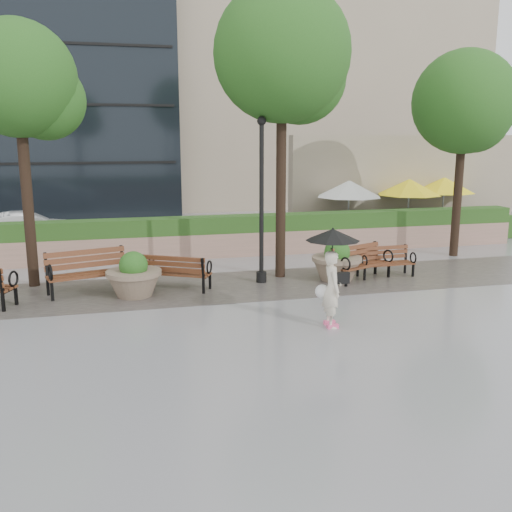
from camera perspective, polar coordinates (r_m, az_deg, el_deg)
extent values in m
plane|color=gray|center=(12.44, -2.86, -6.72)|extent=(100.00, 100.00, 0.00)
cube|color=#383330|center=(15.27, -5.03, -3.18)|extent=(28.00, 3.20, 0.01)
cube|color=tan|center=(19.05, -6.92, 1.03)|extent=(24.00, 0.80, 0.80)
cube|color=#234918|center=(18.93, -6.97, 3.04)|extent=(24.00, 0.75, 0.55)
cube|color=tan|center=(24.63, 14.71, 6.96)|extent=(10.00, 0.60, 4.00)
cube|color=#234918|center=(22.67, 16.02, 2.53)|extent=(8.00, 0.50, 0.90)
cube|color=black|center=(23.03, -8.12, 1.89)|extent=(40.00, 7.00, 0.00)
cube|color=tan|center=(37.16, 5.93, 21.22)|extent=(18.00, 10.00, 20.00)
torus|color=black|center=(14.65, -23.10, -2.11)|extent=(0.20, 0.39, 0.40)
cube|color=brown|center=(15.18, -16.35, -1.79)|extent=(2.15, 1.15, 0.06)
cube|color=brown|center=(15.41, -16.71, -0.26)|extent=(2.02, 0.69, 0.48)
cube|color=black|center=(15.27, -16.33, -2.63)|extent=(2.18, 1.26, 0.53)
torus|color=black|center=(14.76, -19.88, -1.58)|extent=(0.17, 0.42, 0.42)
torus|color=black|center=(15.18, -12.65, -0.79)|extent=(0.17, 0.42, 0.42)
cube|color=brown|center=(15.16, -7.87, -1.71)|extent=(1.79, 1.32, 0.05)
cube|color=brown|center=(14.84, -8.32, -0.81)|extent=(1.59, 0.96, 0.41)
cube|color=black|center=(15.18, -7.89, -2.49)|extent=(1.84, 1.41, 0.45)
torus|color=black|center=(14.97, -4.70, -1.11)|extent=(0.22, 0.34, 0.36)
torus|color=black|center=(15.61, -10.44, -0.73)|extent=(0.22, 0.34, 0.36)
cube|color=brown|center=(16.17, 10.60, -0.89)|extent=(1.88, 1.19, 0.05)
cube|color=brown|center=(16.30, 9.92, 0.35)|extent=(1.72, 0.81, 0.42)
cube|color=black|center=(16.24, 10.49, -1.60)|extent=(1.91, 1.29, 0.46)
torus|color=black|center=(15.41, 8.94, -0.78)|extent=(0.19, 0.36, 0.37)
torus|color=black|center=(16.64, 13.09, 0.00)|extent=(0.19, 0.36, 0.37)
cube|color=brown|center=(16.70, 12.88, -0.75)|extent=(1.63, 0.53, 0.04)
cube|color=brown|center=(16.86, 12.52, 0.35)|extent=(1.62, 0.16, 0.38)
cube|color=black|center=(16.77, 12.81, -1.36)|extent=(1.63, 0.62, 0.41)
torus|color=black|center=(16.18, 10.80, -0.48)|extent=(0.05, 0.33, 0.33)
torus|color=black|center=(16.91, 15.44, -0.17)|extent=(0.05, 0.33, 0.33)
cylinder|color=#7F6B56|center=(14.61, -12.13, -1.65)|extent=(1.38, 1.38, 0.11)
sphere|color=#1B4F16|center=(14.56, -12.16, -0.93)|extent=(0.71, 0.71, 0.71)
cylinder|color=#7F6B56|center=(16.04, 8.09, -0.27)|extent=(1.39, 1.39, 0.11)
sphere|color=#1B4F16|center=(16.00, 8.11, 0.40)|extent=(0.72, 0.72, 0.72)
cylinder|color=black|center=(15.38, 0.55, 5.13)|extent=(0.12, 0.12, 4.30)
cylinder|color=black|center=(15.75, 0.54, -2.12)|extent=(0.28, 0.28, 0.30)
sphere|color=black|center=(15.28, 0.57, 13.35)|extent=(0.24, 0.24, 0.24)
cylinder|color=black|center=(16.13, -21.93, 5.87)|extent=(0.28, 0.28, 5.02)
sphere|color=#1B4F16|center=(16.12, -22.76, 16.05)|extent=(2.94, 2.94, 2.94)
sphere|color=#1B4F16|center=(16.31, -20.30, 14.40)|extent=(2.06, 2.06, 2.06)
cylinder|color=black|center=(15.98, 2.52, 7.93)|extent=(0.28, 0.28, 5.72)
sphere|color=#1B4F16|center=(16.09, 2.63, 19.63)|extent=(3.69, 3.69, 3.69)
sphere|color=#1B4F16|center=(16.48, 4.40, 17.42)|extent=(2.58, 2.58, 2.58)
cylinder|color=black|center=(20.11, 19.57, 6.62)|extent=(0.28, 0.28, 4.70)
sphere|color=#1B4F16|center=(20.07, 20.12, 14.27)|extent=(3.32, 3.32, 3.32)
sphere|color=#1B4F16|center=(20.63, 20.98, 12.82)|extent=(2.32, 2.32, 2.32)
cylinder|color=black|center=(22.27, 9.13, 1.64)|extent=(0.40, 0.40, 0.10)
cylinder|color=#99999E|center=(22.11, 9.22, 4.32)|extent=(0.06, 0.06, 2.20)
cone|color=white|center=(22.01, 9.30, 6.64)|extent=(2.50, 2.50, 0.60)
cylinder|color=black|center=(23.50, 14.83, 1.93)|extent=(0.40, 0.40, 0.10)
cylinder|color=#99999E|center=(23.35, 14.96, 4.47)|extent=(0.06, 0.06, 2.20)
cone|color=yellow|center=(23.25, 15.08, 6.66)|extent=(2.50, 2.50, 0.60)
cylinder|color=black|center=(24.86, 18.01, 2.27)|extent=(0.40, 0.40, 0.10)
cylinder|color=#99999E|center=(24.72, 18.16, 4.67)|extent=(0.06, 0.06, 2.20)
cone|color=yellow|center=(24.63, 18.30, 6.75)|extent=(2.50, 2.50, 0.60)
imported|color=silver|center=(22.38, -21.85, 2.48)|extent=(4.02, 2.11, 1.26)
imported|color=beige|center=(12.09, 7.61, -3.04)|extent=(0.49, 0.67, 1.75)
cube|color=#F2598C|center=(12.44, 7.35, -6.60)|extent=(0.13, 0.25, 0.09)
cube|color=#F2598C|center=(12.20, 7.69, -6.98)|extent=(0.13, 0.25, 0.09)
cube|color=black|center=(12.16, 8.57, -2.19)|extent=(0.14, 0.34, 0.24)
sphere|color=white|center=(12.30, 6.64, -3.55)|extent=(0.31, 0.31, 0.31)
cylinder|color=black|center=(11.99, 7.63, 0.05)|extent=(0.02, 0.02, 0.93)
cone|color=black|center=(11.90, 7.69, 2.11)|extent=(1.14, 1.14, 0.24)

